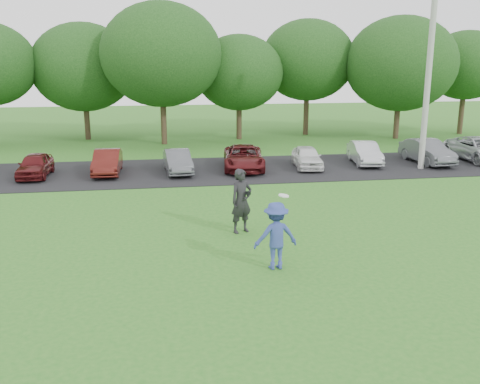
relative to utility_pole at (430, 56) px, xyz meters
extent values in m
plane|color=#286C1E|center=(-10.30, -11.80, -5.41)|extent=(100.00, 100.00, 0.00)
cube|color=black|center=(-10.30, 1.20, -5.39)|extent=(32.00, 6.50, 0.03)
cylinder|color=#ACADA7|center=(0.00, 0.00, 0.00)|extent=(0.28, 0.28, 10.81)
imported|color=#32428D|center=(-9.85, -11.34, -4.52)|extent=(1.20, 0.76, 1.77)
cylinder|color=white|center=(-9.66, -11.33, -3.47)|extent=(0.27, 0.27, 0.08)
imported|color=black|center=(-10.26, -8.29, -4.40)|extent=(0.87, 0.74, 2.02)
cube|color=black|center=(-10.08, -8.47, -4.10)|extent=(0.17, 0.15, 0.10)
imported|color=#511114|center=(-18.30, 0.96, -4.84)|extent=(1.34, 3.17, 1.07)
imported|color=#4F1511|center=(-15.10, 1.11, -4.82)|extent=(1.22, 3.39, 1.11)
imported|color=#525559|center=(-11.84, 0.86, -4.84)|extent=(1.36, 3.31, 1.07)
imported|color=#511114|center=(-8.64, 1.17, -4.81)|extent=(2.37, 4.30, 1.14)
imported|color=white|center=(-5.50, 1.01, -4.85)|extent=(1.56, 3.22, 1.06)
imported|color=#B6B8BD|center=(-2.32, 1.52, -4.82)|extent=(1.61, 3.50, 1.11)
imported|color=#53565A|center=(0.92, 1.20, -4.77)|extent=(1.51, 3.76, 1.21)
imported|color=silver|center=(4.00, 1.36, -4.76)|extent=(2.07, 4.43, 1.23)
cylinder|color=#38281C|center=(-17.30, 12.60, -4.31)|extent=(0.36, 0.36, 2.20)
ellipsoid|color=#214C19|center=(-17.30, 12.60, -0.70)|extent=(6.68, 6.68, 5.68)
cylinder|color=#38281C|center=(-12.30, 9.80, -4.06)|extent=(0.36, 0.36, 2.70)
ellipsoid|color=#214C19|center=(-12.30, 9.80, 0.08)|extent=(7.42, 7.42, 6.31)
cylinder|color=#38281C|center=(-7.30, 11.20, -4.31)|extent=(0.36, 0.36, 2.20)
ellipsoid|color=#214C19|center=(-7.30, 11.20, -1.05)|extent=(5.76, 5.76, 4.90)
cylinder|color=#38281C|center=(-2.30, 12.60, -4.06)|extent=(0.36, 0.36, 2.70)
ellipsoid|color=#214C19|center=(-2.30, 12.60, -0.27)|extent=(6.50, 6.50, 5.53)
cylinder|color=#38281C|center=(3.20, 9.80, -4.31)|extent=(0.36, 0.36, 2.20)
ellipsoid|color=#214C19|center=(3.20, 9.80, -0.49)|extent=(7.24, 7.24, 6.15)
cylinder|color=#38281C|center=(8.70, 11.20, -4.06)|extent=(0.36, 0.36, 2.70)
ellipsoid|color=#214C19|center=(8.70, 11.20, -0.61)|extent=(5.58, 5.58, 4.74)
camera|label=1|loc=(-12.78, -24.06, -0.07)|focal=40.00mm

